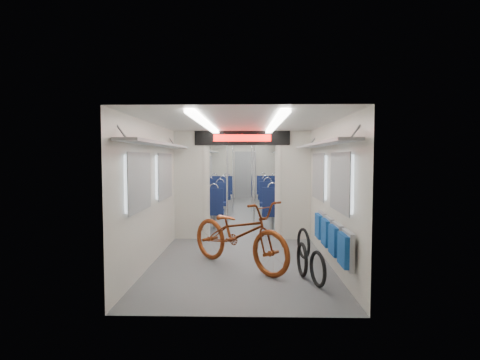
% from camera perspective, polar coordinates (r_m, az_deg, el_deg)
% --- Properties ---
extents(carriage, '(12.00, 12.02, 2.31)m').
position_cam_1_polar(carriage, '(9.73, 0.51, 2.02)').
color(carriage, '#515456').
rests_on(carriage, ground).
extents(bicycle, '(1.98, 1.95, 1.08)m').
position_cam_1_polar(bicycle, '(5.96, -0.20, -8.16)').
color(bicycle, maroon).
rests_on(bicycle, ground).
extents(flip_bench, '(0.12, 2.07, 0.48)m').
position_cam_1_polar(flip_bench, '(5.74, 13.74, -8.32)').
color(flip_bench, gray).
rests_on(flip_bench, carriage).
extents(bike_hoop_a, '(0.16, 0.49, 0.49)m').
position_cam_1_polar(bike_hoop_a, '(5.27, 11.76, -13.38)').
color(bike_hoop_a, black).
rests_on(bike_hoop_a, ground).
extents(bike_hoop_b, '(0.11, 0.51, 0.50)m').
position_cam_1_polar(bike_hoop_b, '(5.67, 9.45, -12.09)').
color(bike_hoop_b, black).
rests_on(bike_hoop_b, ground).
extents(bike_hoop_c, '(0.17, 0.53, 0.53)m').
position_cam_1_polar(bike_hoop_c, '(6.61, 9.65, -9.70)').
color(bike_hoop_c, black).
rests_on(bike_hoop_c, ground).
extents(seat_bay_near_left, '(0.93, 2.15, 1.12)m').
position_cam_1_polar(seat_bay_near_left, '(10.08, -4.80, -3.34)').
color(seat_bay_near_left, '#0D163C').
rests_on(seat_bay_near_left, ground).
extents(seat_bay_near_right, '(0.95, 2.28, 1.16)m').
position_cam_1_polar(seat_bay_near_right, '(9.93, 5.93, -3.35)').
color(seat_bay_near_right, '#0D163C').
rests_on(seat_bay_near_right, ground).
extents(seat_bay_far_left, '(0.94, 2.23, 1.15)m').
position_cam_1_polar(seat_bay_far_left, '(13.42, -3.29, -1.60)').
color(seat_bay_far_left, '#0D163C').
rests_on(seat_bay_far_left, ground).
extents(seat_bay_far_right, '(0.96, 2.29, 1.16)m').
position_cam_1_polar(seat_bay_far_right, '(13.43, 4.70, -1.57)').
color(seat_bay_far_right, '#0D163C').
rests_on(seat_bay_far_right, ground).
extents(stanchion_near_left, '(0.04, 0.04, 2.30)m').
position_cam_1_polar(stanchion_near_left, '(8.33, -1.98, -0.63)').
color(stanchion_near_left, silver).
rests_on(stanchion_near_left, ground).
extents(stanchion_near_right, '(0.04, 0.04, 2.30)m').
position_cam_1_polar(stanchion_near_right, '(8.65, 2.17, -0.48)').
color(stanchion_near_right, silver).
rests_on(stanchion_near_right, ground).
extents(stanchion_far_left, '(0.04, 0.04, 2.30)m').
position_cam_1_polar(stanchion_far_left, '(11.70, -1.09, 0.54)').
color(stanchion_far_left, silver).
rests_on(stanchion_far_left, ground).
extents(stanchion_far_right, '(0.04, 0.04, 2.30)m').
position_cam_1_polar(stanchion_far_right, '(12.05, 1.78, 0.62)').
color(stanchion_far_right, silver).
rests_on(stanchion_far_right, ground).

